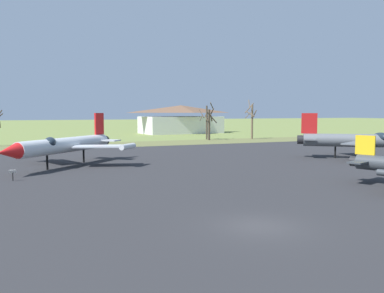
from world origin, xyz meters
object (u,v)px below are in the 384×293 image
(jet_fighter_rear_right, at_px, (64,145))
(info_placard_rear_right, at_px, (13,174))
(visitor_building, at_px, (181,120))
(jet_fighter_front_left, at_px, (366,140))

(jet_fighter_rear_right, bearing_deg, info_placard_rear_right, -122.20)
(jet_fighter_rear_right, bearing_deg, visitor_building, 58.31)
(jet_fighter_front_left, distance_m, info_placard_rear_right, 41.17)
(jet_fighter_rear_right, distance_m, info_placard_rear_right, 9.67)
(info_placard_rear_right, bearing_deg, visitor_building, 58.25)
(visitor_building, bearing_deg, info_placard_rear_right, -121.75)
(jet_fighter_rear_right, xyz_separation_m, info_placard_rear_right, (-5.07, -8.05, -1.78))
(jet_fighter_front_left, height_order, visitor_building, visitor_building)
(info_placard_rear_right, distance_m, visitor_building, 80.99)
(info_placard_rear_right, xyz_separation_m, visitor_building, (42.58, 68.82, 3.17))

